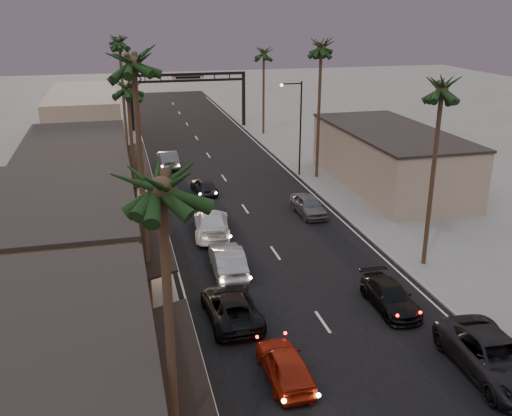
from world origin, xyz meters
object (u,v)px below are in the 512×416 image
curbside_near (495,357)px  streetlight_right (298,121)px  palm_la (160,173)px  palm_lc (127,82)px  palm_rc (264,50)px  arch (188,87)px  palm_ld (119,39)px  palm_far (118,37)px  palm_rb (321,43)px  streetlight_left (140,105)px  palm_lb (133,55)px  oncoming_silver (228,260)px  curbside_black (390,296)px  oncoming_pickup (231,307)px  oncoming_red (285,364)px  palm_ra (443,82)px

curbside_near → streetlight_right: bearing=89.8°
palm_la → palm_lc: bearing=90.0°
palm_rc → curbside_near: palm_rc is taller
arch → palm_ld: 18.61m
palm_la → palm_lc: size_ratio=1.08×
palm_far → palm_la: bearing=-90.2°
palm_la → palm_rb: 39.01m
palm_la → streetlight_right: bearing=66.7°
arch → streetlight_left: 13.85m
streetlight_left → palm_far: (-1.38, 20.00, 6.11)m
streetlight_left → palm_lb: size_ratio=0.59×
palm_far → oncoming_silver: palm_far is taller
palm_la → palm_ld: 46.01m
curbside_near → palm_lc: bearing=123.8°
arch → streetlight_right: streetlight_right is taller
palm_la → palm_lc: palm_la is taller
palm_lc → curbside_black: size_ratio=2.55×
streetlight_right → oncoming_silver: bearing=-118.9°
palm_rb → curbside_near: size_ratio=2.22×
palm_lc → palm_ld: (0.00, 19.00, 1.95)m
streetlight_left → oncoming_pickup: (2.36, -37.60, -4.57)m
palm_far → oncoming_red: palm_far is taller
palm_rc → palm_far: 21.97m
palm_la → curbside_black: 19.65m
palm_la → palm_ra: 22.82m
palm_far → curbside_black: bearing=-78.1°
arch → curbside_near: (5.78, -57.02, -4.64)m
streetlight_left → oncoming_silver: bearing=-84.2°
streetlight_right → palm_ra: 21.94m
streetlight_left → palm_la: (-1.68, -49.00, 6.11)m
curbside_near → palm_lb: bearing=149.7°
palm_rb → palm_far: palm_rb is taller
palm_la → palm_ld: palm_ld is taller
palm_rc → palm_ra: bearing=-90.0°
curbside_near → curbside_black: (-1.75, 6.56, -0.20)m
palm_lc → palm_ld: 19.10m
streetlight_right → oncoming_red: (-10.21, -30.10, -4.58)m
palm_lc → oncoming_pickup: palm_lc is taller
streetlight_right → palm_ld: bearing=147.2°
palm_lb → oncoming_pickup: size_ratio=2.80×
palm_la → palm_rc: size_ratio=1.08×
streetlight_right → oncoming_pickup: bearing=-115.0°
palm_ra → palm_rc: palm_ra is taller
oncoming_pickup → palm_rb: bearing=-121.0°
streetlight_right → oncoming_silver: (-10.56, -19.10, -4.48)m
palm_la → palm_ra: bearing=41.1°
oncoming_red → curbside_black: oncoming_red is taller
arch → palm_ld: palm_ld is taller
palm_la → palm_ra: size_ratio=1.00×
streetlight_left → oncoming_silver: (3.28, -32.10, -4.48)m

